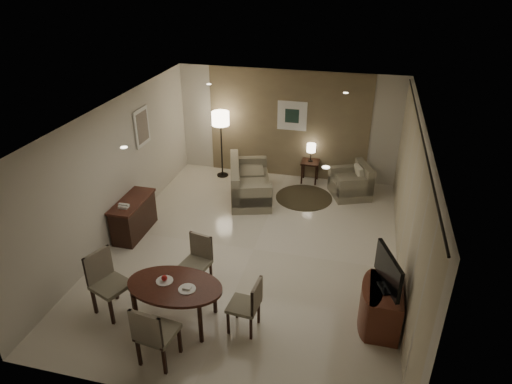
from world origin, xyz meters
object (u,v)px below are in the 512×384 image
(tv_cabinet, at_px, (384,307))
(chair_far, at_px, (195,264))
(chair_near, at_px, (158,331))
(side_table, at_px, (310,171))
(chair_left, at_px, (111,285))
(sofa, at_px, (250,180))
(floor_lamp, at_px, (221,145))
(chair_right, at_px, (244,305))
(dining_table, at_px, (176,303))
(armchair, at_px, (351,181))
(console_desk, at_px, (134,217))

(tv_cabinet, relative_size, chair_far, 0.98)
(tv_cabinet, distance_m, chair_near, 3.33)
(chair_near, distance_m, side_table, 6.28)
(chair_left, bearing_deg, sofa, 6.89)
(chair_left, distance_m, sofa, 4.46)
(sofa, relative_size, floor_lamp, 1.05)
(tv_cabinet, bearing_deg, floor_lamp, 131.31)
(chair_left, bearing_deg, chair_right, -65.12)
(chair_left, relative_size, floor_lamp, 0.61)
(sofa, height_order, floor_lamp, floor_lamp)
(tv_cabinet, relative_size, dining_table, 0.61)
(chair_left, relative_size, armchair, 1.20)
(tv_cabinet, distance_m, armchair, 4.28)
(dining_table, xyz_separation_m, chair_right, (1.04, 0.09, 0.10))
(armchair, height_order, side_table, armchair)
(chair_near, distance_m, floor_lamp, 6.05)
(chair_left, relative_size, side_table, 1.89)
(side_table, height_order, floor_lamp, floor_lamp)
(side_table, bearing_deg, chair_far, -106.20)
(console_desk, bearing_deg, armchair, 33.27)
(chair_right, height_order, floor_lamp, floor_lamp)
(tv_cabinet, distance_m, floor_lamp, 6.07)
(dining_table, height_order, chair_far, chair_far)
(chair_near, relative_size, chair_left, 0.97)
(tv_cabinet, bearing_deg, console_desk, 162.95)
(console_desk, xyz_separation_m, chair_left, (0.76, -2.19, 0.14))
(chair_far, relative_size, sofa, 0.52)
(console_desk, bearing_deg, chair_near, -57.25)
(chair_far, distance_m, floor_lamp, 4.45)
(sofa, bearing_deg, chair_left, 148.57)
(sofa, bearing_deg, tv_cabinet, -157.17)
(tv_cabinet, height_order, chair_far, chair_far)
(chair_far, distance_m, side_table, 4.72)
(armchair, bearing_deg, chair_right, -37.59)
(chair_left, height_order, chair_right, chair_left)
(console_desk, distance_m, armchair, 4.96)
(chair_far, height_order, chair_left, chair_left)
(chair_far, relative_size, chair_right, 1.03)
(armchair, bearing_deg, chair_near, -44.44)
(tv_cabinet, distance_m, chair_far, 3.09)
(chair_left, bearing_deg, chair_far, -28.08)
(sofa, bearing_deg, floor_lamp, 29.73)
(tv_cabinet, height_order, chair_near, chair_near)
(tv_cabinet, height_order, armchair, armchair)
(dining_table, relative_size, chair_near, 1.46)
(chair_far, bearing_deg, armchair, 72.14)
(chair_left, distance_m, floor_lamp, 5.24)
(chair_right, bearing_deg, side_table, -177.99)
(tv_cabinet, xyz_separation_m, sofa, (-3.02, 3.62, 0.07))
(chair_near, bearing_deg, floor_lamp, -73.07)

